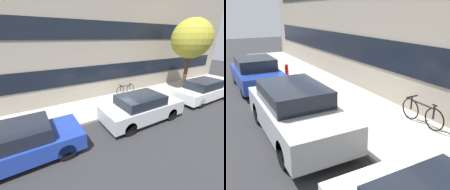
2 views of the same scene
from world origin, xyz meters
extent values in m
plane|color=#2B2B2D|center=(0.00, 0.00, 0.00)|extent=(56.00, 56.00, 0.00)
cube|color=#A8A399|center=(0.00, 1.44, 0.05)|extent=(28.00, 2.88, 0.10)
cube|color=gray|center=(0.00, 3.33, 4.10)|extent=(28.00, 0.90, 8.20)
cube|color=black|center=(0.00, 2.86, 1.80)|extent=(25.76, 0.04, 1.10)
cube|color=black|center=(0.00, 2.86, 4.51)|extent=(25.76, 0.04, 1.10)
cube|color=#1E3899|center=(-4.81, -1.05, 0.55)|extent=(3.88, 1.77, 0.62)
cube|color=black|center=(-4.97, -1.05, 1.10)|extent=(2.02, 1.56, 0.48)
cylinder|color=black|center=(-3.61, -0.25, 0.32)|extent=(0.65, 0.18, 0.65)
cylinder|color=black|center=(-3.61, -1.85, 0.32)|extent=(0.65, 0.18, 0.65)
cube|color=#B2B5BA|center=(0.50, -1.05, 0.60)|extent=(4.31, 1.76, 0.71)
cube|color=black|center=(0.32, -1.05, 1.19)|extent=(2.24, 1.55, 0.46)
cylinder|color=black|center=(1.83, -0.26, 0.33)|extent=(0.66, 0.18, 0.66)
cylinder|color=black|center=(1.83, -1.84, 0.33)|extent=(0.66, 0.18, 0.66)
cylinder|color=black|center=(-0.84, -0.26, 0.33)|extent=(0.66, 0.18, 0.66)
cylinder|color=black|center=(-0.84, -1.84, 0.33)|extent=(0.66, 0.18, 0.66)
cube|color=silver|center=(6.01, -1.05, 0.57)|extent=(4.49, 1.64, 0.65)
cube|color=black|center=(5.83, -1.05, 1.16)|extent=(2.34, 1.44, 0.54)
cylinder|color=black|center=(7.40, -0.32, 0.32)|extent=(0.65, 0.18, 0.65)
cylinder|color=black|center=(7.40, -1.78, 0.32)|extent=(0.65, 0.18, 0.65)
cylinder|color=black|center=(4.61, -0.32, 0.32)|extent=(0.65, 0.18, 0.65)
cylinder|color=black|center=(4.61, -1.78, 0.32)|extent=(0.65, 0.18, 0.65)
cylinder|color=red|center=(-5.64, 0.61, 0.12)|extent=(0.25, 0.25, 0.04)
cylinder|color=red|center=(-5.64, 0.61, 0.40)|extent=(0.17, 0.17, 0.50)
sphere|color=red|center=(-5.64, 0.61, 0.68)|extent=(0.18, 0.18, 0.18)
cylinder|color=red|center=(-5.49, 0.61, 0.45)|extent=(0.14, 0.07, 0.07)
torus|color=black|center=(1.38, 2.35, 0.44)|extent=(0.67, 0.05, 0.67)
torus|color=black|center=(2.30, 2.36, 0.44)|extent=(0.67, 0.05, 0.67)
cylinder|color=black|center=(1.84, 2.35, 0.74)|extent=(0.87, 0.07, 0.06)
cylinder|color=black|center=(2.25, 2.36, 0.63)|extent=(0.06, 0.06, 0.38)
cylinder|color=black|center=(1.40, 2.35, 0.63)|extent=(0.06, 0.06, 0.38)
ellipsoid|color=black|center=(2.25, 2.36, 0.85)|extent=(0.20, 0.08, 0.05)
cylinder|color=black|center=(1.40, 2.35, 0.85)|extent=(0.06, 0.44, 0.05)
cylinder|color=#473323|center=(6.10, 0.61, 1.69)|extent=(0.27, 0.27, 3.16)
sphere|color=olive|center=(6.10, 0.61, 4.01)|extent=(2.72, 2.72, 2.72)
camera|label=1|loc=(-4.35, -6.27, 4.08)|focal=24.00mm
camera|label=2|loc=(6.63, -3.10, 3.33)|focal=40.00mm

